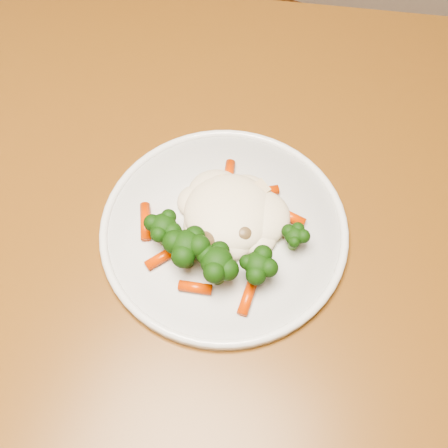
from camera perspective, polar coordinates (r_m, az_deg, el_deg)
name	(u,v)px	position (r m, az deg, el deg)	size (l,w,h in m)	color
dining_table	(268,276)	(0.74, 4.46, -5.27)	(1.50, 1.21, 0.75)	brown
plate	(224,230)	(0.66, 0.00, -0.62)	(0.29, 0.29, 0.01)	silver
meal	(221,228)	(0.63, -0.26, -0.42)	(0.20, 0.18, 0.05)	#F2E3C2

